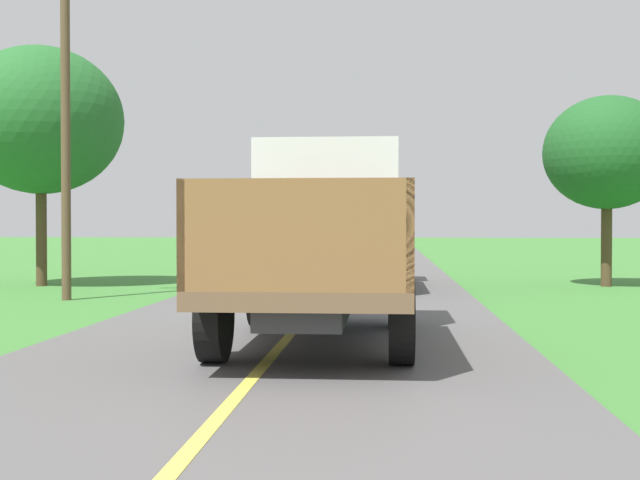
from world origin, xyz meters
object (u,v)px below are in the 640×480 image
banana_truck_near (323,236)px  banana_truck_far (355,230)px  roadside_tree_mid_right (607,153)px  roadside_tree_near_left (41,121)px  utility_pole_roadside (66,110)px

banana_truck_near → banana_truck_far: 9.78m
banana_truck_far → roadside_tree_mid_right: (6.56, 0.86, 2.01)m
banana_truck_near → roadside_tree_near_left: size_ratio=0.92×
utility_pole_roadside → roadside_tree_mid_right: bearing=21.4°
roadside_tree_mid_right → roadside_tree_near_left: bearing=-176.2°
utility_pole_roadside → roadside_tree_near_left: 4.56m
banana_truck_near → roadside_tree_near_left: bearing=130.3°
utility_pole_roadside → roadside_tree_near_left: bearing=119.4°
banana_truck_far → roadside_tree_near_left: (-8.27, -0.12, 2.88)m
banana_truck_near → utility_pole_roadside: utility_pole_roadside is taller
utility_pole_roadside → roadside_tree_mid_right: 13.55m
roadside_tree_mid_right → utility_pole_roadside: bearing=-158.6°
banana_truck_near → roadside_tree_mid_right: roadside_tree_mid_right is taller
banana_truck_far → roadside_tree_near_left: size_ratio=0.92×
banana_truck_far → roadside_tree_mid_right: 6.92m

